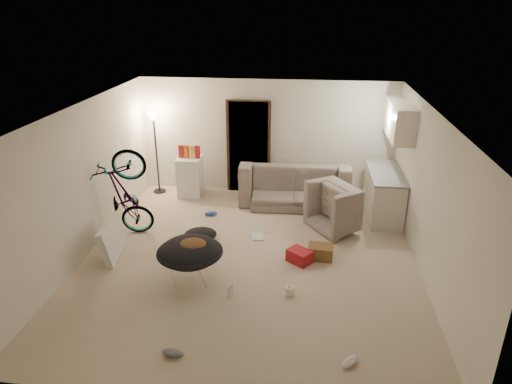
# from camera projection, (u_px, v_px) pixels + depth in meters

# --- Properties ---
(floor) EXTENTS (5.50, 6.00, 0.02)m
(floor) POSITION_uv_depth(u_px,v_px,m) (249.00, 259.00, 7.65)
(floor) COLOR beige
(floor) RESTS_ON ground
(ceiling) EXTENTS (5.50, 6.00, 0.02)m
(ceiling) POSITION_uv_depth(u_px,v_px,m) (248.00, 110.00, 6.68)
(ceiling) COLOR white
(ceiling) RESTS_ON wall_back
(wall_back) EXTENTS (5.50, 0.02, 2.50)m
(wall_back) POSITION_uv_depth(u_px,v_px,m) (267.00, 137.00, 9.92)
(wall_back) COLOR silver
(wall_back) RESTS_ON floor
(wall_front) EXTENTS (5.50, 0.02, 2.50)m
(wall_front) POSITION_uv_depth(u_px,v_px,m) (208.00, 308.00, 4.41)
(wall_front) COLOR silver
(wall_front) RESTS_ON floor
(wall_left) EXTENTS (0.02, 6.00, 2.50)m
(wall_left) POSITION_uv_depth(u_px,v_px,m) (82.00, 182.00, 7.46)
(wall_left) COLOR silver
(wall_left) RESTS_ON floor
(wall_right) EXTENTS (0.02, 6.00, 2.50)m
(wall_right) POSITION_uv_depth(u_px,v_px,m) (430.00, 198.00, 6.87)
(wall_right) COLOR silver
(wall_right) RESTS_ON floor
(doorway) EXTENTS (0.85, 0.10, 2.04)m
(doorway) POSITION_uv_depth(u_px,v_px,m) (249.00, 147.00, 10.02)
(doorway) COLOR black
(doorway) RESTS_ON floor
(door_trim) EXTENTS (0.97, 0.04, 2.10)m
(door_trim) POSITION_uv_depth(u_px,v_px,m) (249.00, 148.00, 9.99)
(door_trim) COLOR #362212
(door_trim) RESTS_ON floor
(floor_lamp) EXTENTS (0.28, 0.28, 1.81)m
(floor_lamp) POSITION_uv_depth(u_px,v_px,m) (155.00, 136.00, 9.83)
(floor_lamp) COLOR black
(floor_lamp) RESTS_ON floor
(kitchen_counter) EXTENTS (0.60, 1.50, 0.88)m
(kitchen_counter) POSITION_uv_depth(u_px,v_px,m) (384.00, 195.00, 9.05)
(kitchen_counter) COLOR beige
(kitchen_counter) RESTS_ON floor
(counter_top) EXTENTS (0.64, 1.54, 0.04)m
(counter_top) POSITION_uv_depth(u_px,v_px,m) (386.00, 173.00, 8.87)
(counter_top) COLOR gray
(counter_top) RESTS_ON kitchen_counter
(kitchen_uppers) EXTENTS (0.38, 1.40, 0.65)m
(kitchen_uppers) POSITION_uv_depth(u_px,v_px,m) (400.00, 120.00, 8.45)
(kitchen_uppers) COLOR beige
(kitchen_uppers) RESTS_ON wall_right
(sofa) EXTENTS (2.31, 0.97, 0.67)m
(sofa) POSITION_uv_depth(u_px,v_px,m) (294.00, 187.00, 9.69)
(sofa) COLOR #3A423A
(sofa) RESTS_ON floor
(armchair) EXTENTS (1.29, 1.33, 0.66)m
(armchair) POSITION_uv_depth(u_px,v_px,m) (346.00, 210.00, 8.64)
(armchair) COLOR #3A423A
(armchair) RESTS_ON floor
(bicycle) EXTENTS (1.83, 1.02, 1.00)m
(bicycle) POSITION_uv_depth(u_px,v_px,m) (127.00, 213.00, 8.22)
(bicycle) COLOR black
(bicycle) RESTS_ON floor
(book_asset) EXTENTS (0.25, 0.21, 0.02)m
(book_asset) POSITION_uv_depth(u_px,v_px,m) (228.00, 300.00, 6.58)
(book_asset) COLOR maroon
(book_asset) RESTS_ON floor
(mini_fridge) EXTENTS (0.52, 0.52, 0.87)m
(mini_fridge) POSITION_uv_depth(u_px,v_px,m) (190.00, 177.00, 9.99)
(mini_fridge) COLOR white
(mini_fridge) RESTS_ON floor
(snack_box_0) EXTENTS (0.10, 0.08, 0.30)m
(snack_box_0) POSITION_uv_depth(u_px,v_px,m) (181.00, 152.00, 9.79)
(snack_box_0) COLOR maroon
(snack_box_0) RESTS_ON mini_fridge
(snack_box_1) EXTENTS (0.11, 0.08, 0.30)m
(snack_box_1) POSITION_uv_depth(u_px,v_px,m) (186.00, 152.00, 9.78)
(snack_box_1) COLOR #C65D18
(snack_box_1) RESTS_ON mini_fridge
(snack_box_2) EXTENTS (0.12, 0.09, 0.30)m
(snack_box_2) POSITION_uv_depth(u_px,v_px,m) (192.00, 152.00, 9.77)
(snack_box_2) COLOR yellow
(snack_box_2) RESTS_ON mini_fridge
(snack_box_3) EXTENTS (0.11, 0.08, 0.30)m
(snack_box_3) POSITION_uv_depth(u_px,v_px,m) (197.00, 152.00, 9.75)
(snack_box_3) COLOR maroon
(snack_box_3) RESTS_ON mini_fridge
(saucer_chair) EXTENTS (1.00, 1.00, 0.71)m
(saucer_chair) POSITION_uv_depth(u_px,v_px,m) (190.00, 257.00, 6.87)
(saucer_chair) COLOR silver
(saucer_chair) RESTS_ON floor
(hoodie) EXTENTS (0.56, 0.50, 0.22)m
(hoodie) POSITION_uv_depth(u_px,v_px,m) (192.00, 247.00, 6.76)
(hoodie) COLOR brown
(hoodie) RESTS_ON saucer_chair
(sofa_drape) EXTENTS (0.63, 0.54, 0.28)m
(sofa_drape) POSITION_uv_depth(u_px,v_px,m) (250.00, 176.00, 9.72)
(sofa_drape) COLOR black
(sofa_drape) RESTS_ON sofa
(tv_box) EXTENTS (0.35, 0.95, 0.62)m
(tv_box) POSITION_uv_depth(u_px,v_px,m) (112.00, 239.00, 7.64)
(tv_box) COLOR silver
(tv_box) RESTS_ON floor
(drink_case_a) EXTENTS (0.43, 0.32, 0.23)m
(drink_case_a) POSITION_uv_depth(u_px,v_px,m) (320.00, 252.00, 7.61)
(drink_case_a) COLOR brown
(drink_case_a) RESTS_ON floor
(drink_case_b) EXTENTS (0.47, 0.45, 0.22)m
(drink_case_b) POSITION_uv_depth(u_px,v_px,m) (300.00, 256.00, 7.51)
(drink_case_b) COLOR maroon
(drink_case_b) RESTS_ON floor
(juicer) EXTENTS (0.14, 0.14, 0.20)m
(juicer) POSITION_uv_depth(u_px,v_px,m) (290.00, 290.00, 6.66)
(juicer) COLOR white
(juicer) RESTS_ON floor
(newspaper) EXTENTS (0.72, 0.76, 0.01)m
(newspaper) POSITION_uv_depth(u_px,v_px,m) (253.00, 228.00, 8.65)
(newspaper) COLOR #B7B4A9
(newspaper) RESTS_ON floor
(book_blue) EXTENTS (0.35, 0.40, 0.03)m
(book_blue) POSITION_uv_depth(u_px,v_px,m) (183.00, 242.00, 8.15)
(book_blue) COLOR #2C52A1
(book_blue) RESTS_ON floor
(book_white) EXTENTS (0.25, 0.31, 0.03)m
(book_white) POSITION_uv_depth(u_px,v_px,m) (258.00, 237.00, 8.33)
(book_white) COLOR silver
(book_white) RESTS_ON floor
(shoe_0) EXTENTS (0.28, 0.18, 0.10)m
(shoe_0) POSITION_uv_depth(u_px,v_px,m) (211.00, 214.00, 9.15)
(shoe_0) COLOR #2C52A1
(shoe_0) RESTS_ON floor
(shoe_3) EXTENTS (0.28, 0.13, 0.10)m
(shoe_3) POSITION_uv_depth(u_px,v_px,m) (173.00, 353.00, 5.52)
(shoe_3) COLOR slate
(shoe_3) RESTS_ON floor
(shoe_4) EXTENTS (0.26, 0.28, 0.10)m
(shoe_4) POSITION_uv_depth(u_px,v_px,m) (350.00, 361.00, 5.39)
(shoe_4) COLOR white
(shoe_4) RESTS_ON floor
(clothes_lump_a) EXTENTS (0.72, 0.66, 0.19)m
(clothes_lump_a) POSITION_uv_depth(u_px,v_px,m) (200.00, 235.00, 8.23)
(clothes_lump_a) COLOR black
(clothes_lump_a) RESTS_ON floor
(clothes_lump_b) EXTENTS (0.58, 0.53, 0.15)m
(clothes_lump_b) POSITION_uv_depth(u_px,v_px,m) (263.00, 195.00, 9.96)
(clothes_lump_b) COLOR black
(clothes_lump_b) RESTS_ON floor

